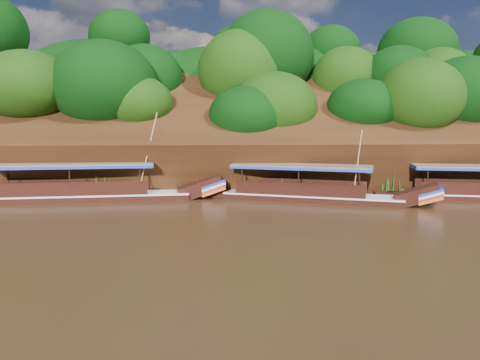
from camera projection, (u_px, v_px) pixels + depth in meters
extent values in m
plane|color=black|center=(316.00, 224.00, 24.42)|extent=(160.00, 160.00, 0.00)
cube|color=black|center=(273.00, 143.00, 39.81)|extent=(120.00, 16.12, 13.64)
cube|color=black|center=(259.00, 171.00, 50.15)|extent=(120.00, 24.00, 12.00)
ellipsoid|color=#0A3C0A|center=(203.00, 144.00, 38.38)|extent=(18.00, 8.00, 6.40)
ellipsoid|color=#0A3C0A|center=(263.00, 82.00, 46.02)|extent=(24.00, 11.00, 8.40)
cube|color=black|center=(312.00, 201.00, 31.47)|extent=(11.82, 6.27, 0.89)
cube|color=silver|center=(312.00, 195.00, 31.41)|extent=(11.85, 6.33, 0.10)
cube|color=black|center=(417.00, 195.00, 29.47)|extent=(3.20, 2.52, 1.67)
cube|color=#1933A6|center=(430.00, 191.00, 29.22)|extent=(1.97, 2.10, 0.61)
cube|color=red|center=(430.00, 197.00, 29.26)|extent=(1.97, 2.10, 0.61)
cube|color=brown|center=(301.00, 166.00, 31.38)|extent=(9.54, 5.65, 0.12)
cube|color=#1933A6|center=(301.00, 167.00, 31.39)|extent=(9.54, 5.65, 0.18)
cylinder|color=tan|center=(358.00, 164.00, 29.72)|extent=(0.29, 0.84, 4.36)
cube|color=black|center=(87.00, 201.00, 31.63)|extent=(13.79, 3.27, 0.93)
cube|color=silver|center=(87.00, 194.00, 31.57)|extent=(13.80, 3.34, 0.10)
cube|color=black|center=(200.00, 188.00, 32.65)|extent=(3.33, 1.94, 1.84)
cube|color=#1933A6|center=(213.00, 183.00, 32.74)|extent=(1.80, 1.89, 0.69)
cube|color=red|center=(213.00, 188.00, 32.78)|extent=(1.80, 1.89, 0.69)
cube|color=brown|center=(72.00, 164.00, 31.19)|extent=(10.86, 3.39, 0.12)
cube|color=#1933A6|center=(72.00, 166.00, 31.21)|extent=(10.86, 3.39, 0.19)
cylinder|color=tan|center=(148.00, 152.00, 31.62)|extent=(1.38, 0.65, 5.40)
cube|color=black|center=(31.00, 186.00, 34.03)|extent=(2.83, 2.25, 1.49)
cube|color=#1933A6|center=(41.00, 182.00, 34.27)|extent=(1.73, 1.89, 0.54)
cube|color=red|center=(41.00, 186.00, 34.30)|extent=(1.73, 1.89, 0.54)
cone|color=#235B16|center=(105.00, 183.00, 32.49)|extent=(1.50, 1.50, 2.14)
cone|color=#235B16|center=(207.00, 185.00, 33.01)|extent=(1.50, 1.50, 1.68)
cone|color=#235B16|center=(285.00, 185.00, 33.23)|extent=(1.50, 1.50, 1.61)
cone|color=#235B16|center=(391.00, 183.00, 34.12)|extent=(1.50, 1.50, 1.73)
cone|color=#235B16|center=(465.00, 184.00, 34.47)|extent=(1.50, 1.50, 1.44)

